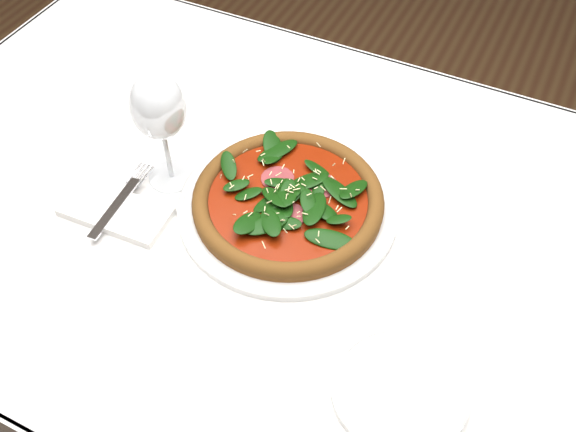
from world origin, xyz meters
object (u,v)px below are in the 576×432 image
at_px(pizza, 288,198).
at_px(wine_glass, 159,109).
at_px(plate, 288,206).
at_px(napkin, 116,212).

distance_m(pizza, wine_glass, 0.21).
xyz_separation_m(plate, wine_glass, (-0.18, -0.02, 0.12)).
height_order(plate, wine_glass, wine_glass).
bearing_deg(wine_glass, plate, 6.05).
distance_m(plate, napkin, 0.24).
height_order(plate, napkin, plate).
xyz_separation_m(pizza, napkin, (-0.21, -0.11, -0.02)).
bearing_deg(wine_glass, pizza, 6.05).
relative_size(pizza, wine_glass, 1.71).
bearing_deg(plate, napkin, -151.60).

